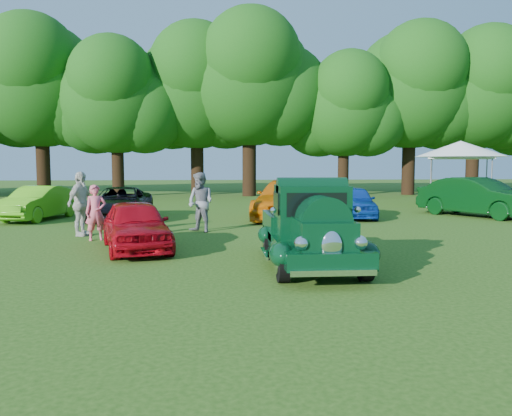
{
  "coord_description": "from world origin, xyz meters",
  "views": [
    {
      "loc": [
        -0.33,
        -11.39,
        2.19
      ],
      "look_at": [
        0.71,
        1.01,
        1.1
      ],
      "focal_mm": 35.0,
      "sensor_mm": 36.0,
      "label": 1
    }
  ],
  "objects": [
    {
      "name": "canopy_tent",
      "position": [
        12.39,
        13.59,
        2.96
      ],
      "size": [
        6.03,
        6.03,
        3.41
      ],
      "rotation": [
        0.0,
        0.0,
        -0.43
      ],
      "color": "white",
      "rests_on": "ground"
    },
    {
      "name": "tree_line",
      "position": [
        0.18,
        23.88,
        7.33
      ],
      "size": [
        63.92,
        10.35,
        12.2
      ],
      "color": "black",
      "rests_on": "ground"
    },
    {
      "name": "back_car_blue",
      "position": [
        5.38,
        8.64,
        0.66
      ],
      "size": [
        2.04,
        4.02,
        1.31
      ],
      "primitive_type": "imported",
      "rotation": [
        0.0,
        0.0,
        -0.13
      ],
      "color": "#0D3499",
      "rests_on": "ground"
    },
    {
      "name": "red_convertible",
      "position": [
        -2.34,
        1.49,
        0.64
      ],
      "size": [
        2.45,
        4.04,
        1.29
      ],
      "primitive_type": "imported",
      "rotation": [
        0.0,
        0.0,
        0.26
      ],
      "color": "#A30711",
      "rests_on": "ground"
    },
    {
      "name": "back_car_orange",
      "position": [
        2.56,
        8.56,
        0.78
      ],
      "size": [
        3.61,
        5.77,
        1.56
      ],
      "primitive_type": "imported",
      "rotation": [
        0.0,
        0.0,
        -0.28
      ],
      "color": "#D06507",
      "rests_on": "ground"
    },
    {
      "name": "spectator_grey",
      "position": [
        -0.78,
        4.77,
        0.97
      ],
      "size": [
        1.19,
        1.17,
        1.93
      ],
      "primitive_type": "imported",
      "rotation": [
        0.0,
        0.0,
        -0.71
      ],
      "color": "gray",
      "rests_on": "ground"
    },
    {
      "name": "back_car_black",
      "position": [
        -4.06,
        8.7,
        0.65
      ],
      "size": [
        2.21,
        4.68,
        1.29
      ],
      "primitive_type": "imported",
      "rotation": [
        0.0,
        0.0,
        0.01
      ],
      "color": "black",
      "rests_on": "ground"
    },
    {
      "name": "ground",
      "position": [
        0.0,
        0.0,
        0.0
      ],
      "size": [
        120.0,
        120.0,
        0.0
      ],
      "primitive_type": "plane",
      "color": "#234A11",
      "rests_on": "ground"
    },
    {
      "name": "back_car_green",
      "position": [
        10.71,
        8.64,
        0.82
      ],
      "size": [
        3.96,
        5.21,
        1.65
      ],
      "primitive_type": "imported",
      "rotation": [
        0.0,
        0.0,
        0.51
      ],
      "color": "black",
      "rests_on": "ground"
    },
    {
      "name": "hero_pickup",
      "position": [
        1.71,
        -0.85,
        0.76
      ],
      "size": [
        2.08,
        4.47,
        1.75
      ],
      "color": "black",
      "rests_on": "ground"
    },
    {
      "name": "back_car_lime",
      "position": [
        -7.28,
        8.91,
        0.67
      ],
      "size": [
        2.29,
        4.28,
        1.34
      ],
      "primitive_type": "imported",
      "rotation": [
        0.0,
        0.0,
        -0.23
      ],
      "color": "#4BA516",
      "rests_on": "ground"
    },
    {
      "name": "spectator_pink",
      "position": [
        -3.74,
        3.23,
        0.8
      ],
      "size": [
        0.68,
        0.56,
        1.61
      ],
      "primitive_type": "imported",
      "rotation": [
        0.0,
        0.0,
        0.35
      ],
      "color": "#DB5A6F",
      "rests_on": "ground"
    },
    {
      "name": "spectator_white",
      "position": [
        -4.41,
        4.18,
        0.99
      ],
      "size": [
        0.84,
        1.25,
        1.98
      ],
      "primitive_type": "imported",
      "rotation": [
        0.0,
        0.0,
        1.23
      ],
      "color": "beige",
      "rests_on": "ground"
    }
  ]
}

